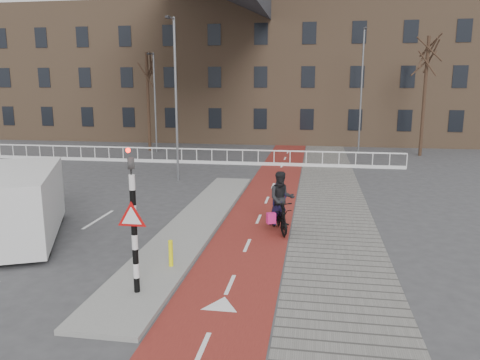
# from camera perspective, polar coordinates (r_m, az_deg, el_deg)

# --- Properties ---
(ground) EXTENTS (120.00, 120.00, 0.00)m
(ground) POSITION_cam_1_polar(r_m,az_deg,el_deg) (13.46, -6.82, -10.43)
(ground) COLOR #38383A
(ground) RESTS_ON ground
(bike_lane) EXTENTS (2.50, 60.00, 0.01)m
(bike_lane) POSITION_cam_1_polar(r_m,az_deg,el_deg) (22.64, 3.83, -1.25)
(bike_lane) COLOR maroon
(bike_lane) RESTS_ON ground
(sidewalk) EXTENTS (3.00, 60.00, 0.01)m
(sidewalk) POSITION_cam_1_polar(r_m,az_deg,el_deg) (22.56, 10.93, -1.49)
(sidewalk) COLOR slate
(sidewalk) RESTS_ON ground
(curb_island) EXTENTS (1.80, 16.00, 0.12)m
(curb_island) POSITION_cam_1_polar(r_m,az_deg,el_deg) (17.26, -5.42, -5.19)
(curb_island) COLOR gray
(curb_island) RESTS_ON ground
(traffic_signal) EXTENTS (0.80, 0.80, 3.68)m
(traffic_signal) POSITION_cam_1_polar(r_m,az_deg,el_deg) (11.20, -12.88, -4.45)
(traffic_signal) COLOR black
(traffic_signal) RESTS_ON curb_island
(bollard) EXTENTS (0.12, 0.12, 0.74)m
(bollard) POSITION_cam_1_polar(r_m,az_deg,el_deg) (13.10, -8.44, -8.82)
(bollard) COLOR #F7F20D
(bollard) RESTS_ON curb_island
(cyclist_near) EXTENTS (1.19, 1.71, 1.73)m
(cyclist_near) POSITION_cam_1_polar(r_m,az_deg,el_deg) (16.29, 4.76, -4.27)
(cyclist_near) COLOR black
(cyclist_near) RESTS_ON bike_lane
(cyclist_far) EXTENTS (1.05, 2.08, 2.12)m
(cyclist_far) POSITION_cam_1_polar(r_m,az_deg,el_deg) (16.13, 5.05, -3.33)
(cyclist_far) COLOR black
(cyclist_far) RESTS_ON bike_lane
(van) EXTENTS (4.19, 5.81, 2.32)m
(van) POSITION_cam_1_polar(r_m,az_deg,el_deg) (16.79, -25.28, -2.65)
(van) COLOR silver
(van) RESTS_ON ground
(railing) EXTENTS (28.00, 0.10, 0.99)m
(railing) POSITION_cam_1_polar(r_m,az_deg,el_deg) (30.58, -7.12, 2.62)
(railing) COLOR silver
(railing) RESTS_ON ground
(townhouse_row) EXTENTS (46.00, 10.00, 15.90)m
(townhouse_row) POSITION_cam_1_polar(r_m,az_deg,el_deg) (44.55, 0.79, 15.18)
(townhouse_row) COLOR #7F6047
(townhouse_row) RESTS_ON ground
(tree_mid) EXTENTS (0.23, 0.23, 7.35)m
(tree_mid) POSITION_cam_1_polar(r_m,az_deg,el_deg) (36.58, -11.13, 9.27)
(tree_mid) COLOR black
(tree_mid) RESTS_ON ground
(tree_right) EXTENTS (0.23, 0.23, 8.28)m
(tree_right) POSITION_cam_1_polar(r_m,az_deg,el_deg) (35.64, 21.55, 9.37)
(tree_right) COLOR black
(tree_right) RESTS_ON ground
(streetlight_near) EXTENTS (0.12, 0.12, 8.32)m
(streetlight_near) POSITION_cam_1_polar(r_m,az_deg,el_deg) (24.69, -7.80, 9.48)
(streetlight_near) COLOR slate
(streetlight_near) RESTS_ON ground
(streetlight_left) EXTENTS (0.12, 0.12, 7.29)m
(streetlight_left) POSITION_cam_1_polar(r_m,az_deg,el_deg) (35.79, -10.31, 9.20)
(streetlight_left) COLOR slate
(streetlight_left) RESTS_ON ground
(streetlight_right) EXTENTS (0.12, 0.12, 8.93)m
(streetlight_right) POSITION_cam_1_polar(r_m,az_deg,el_deg) (35.30, 14.56, 10.32)
(streetlight_right) COLOR slate
(streetlight_right) RESTS_ON ground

